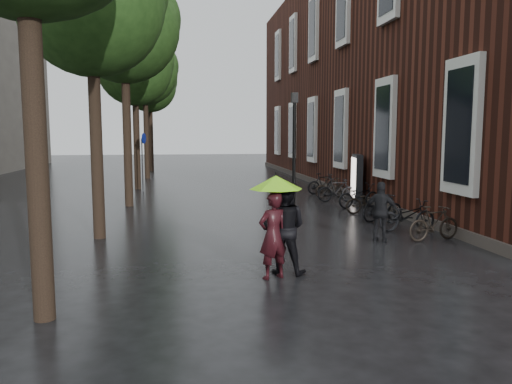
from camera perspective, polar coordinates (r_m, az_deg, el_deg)
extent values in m
plane|color=black|center=(7.55, 6.94, -15.30)|extent=(120.00, 120.00, 0.00)
cube|color=#38160F|center=(29.19, 16.99, 12.73)|extent=(10.00, 33.00, 12.00)
cube|color=silver|center=(14.28, 22.56, 6.95)|extent=(0.25, 1.60, 3.60)
cube|color=black|center=(14.23, 22.21, 6.97)|extent=(0.10, 1.20, 3.00)
cube|color=silver|center=(18.74, 14.59, 7.08)|extent=(0.25, 1.60, 3.60)
cube|color=black|center=(18.70, 14.30, 7.09)|extent=(0.10, 1.20, 3.00)
cube|color=silver|center=(23.42, 9.74, 7.10)|extent=(0.25, 1.60, 3.60)
cube|color=black|center=(23.39, 9.50, 7.11)|extent=(0.10, 1.20, 3.00)
cube|color=silver|center=(24.09, 10.01, 20.29)|extent=(0.25, 1.60, 3.60)
cube|color=black|center=(24.06, 9.77, 20.32)|extent=(0.10, 1.20, 3.00)
cube|color=silver|center=(28.21, 6.51, 7.09)|extent=(0.25, 1.60, 3.60)
cube|color=black|center=(28.18, 6.32, 7.09)|extent=(0.10, 1.20, 3.00)
cube|color=silver|center=(28.77, 6.67, 18.10)|extent=(0.25, 1.60, 3.60)
cube|color=black|center=(28.75, 6.47, 18.12)|extent=(0.10, 1.20, 3.00)
cube|color=silver|center=(33.06, 4.23, 7.06)|extent=(0.25, 1.60, 3.60)
cube|color=black|center=(33.04, 4.06, 7.06)|extent=(0.10, 1.20, 3.00)
cube|color=silver|center=(33.54, 4.32, 16.50)|extent=(0.25, 1.60, 3.60)
cube|color=black|center=(33.52, 4.14, 16.50)|extent=(0.10, 1.20, 3.00)
cube|color=silver|center=(37.95, 2.54, 7.03)|extent=(0.25, 1.60, 3.60)
cube|color=black|center=(37.93, 2.39, 7.04)|extent=(0.10, 1.20, 3.00)
cube|color=silver|center=(38.37, 2.58, 15.27)|extent=(0.25, 1.60, 3.60)
cube|color=black|center=(38.35, 2.43, 15.28)|extent=(0.10, 1.20, 3.00)
cube|color=#3F3833|center=(27.42, 7.28, 1.12)|extent=(0.40, 33.00, 0.30)
cylinder|color=black|center=(8.02, -23.74, 2.68)|extent=(0.32, 0.32, 4.68)
cylinder|color=black|center=(13.91, -17.74, 4.09)|extent=(0.32, 0.32, 4.51)
cylinder|color=black|center=(19.83, -14.48, 5.54)|extent=(0.32, 0.32, 4.95)
cylinder|color=black|center=(25.83, -13.47, 5.20)|extent=(0.32, 0.32, 4.40)
cylinder|color=black|center=(31.80, -12.41, 5.84)|extent=(0.32, 0.32, 4.79)
cylinder|color=black|center=(37.79, -11.90, 5.81)|extent=(0.32, 0.32, 4.57)
imported|color=black|center=(9.70, 1.95, -4.98)|extent=(0.73, 0.61, 1.71)
imported|color=black|center=(10.05, 3.23, -4.10)|extent=(1.11, 1.00, 1.87)
cylinder|color=black|center=(9.80, 2.26, -2.80)|extent=(0.02, 0.02, 1.34)
cone|color=#81E718|center=(9.71, 2.28, 1.11)|extent=(1.06, 1.06, 0.27)
cylinder|color=black|center=(9.70, 2.28, 2.14)|extent=(0.02, 0.02, 0.08)
imported|color=black|center=(13.33, 14.11, -2.23)|extent=(0.99, 0.81, 1.58)
imported|color=black|center=(13.93, 19.68, -3.39)|extent=(1.61, 0.74, 0.94)
imported|color=black|center=(15.08, 16.87, -2.57)|extent=(1.78, 0.73, 0.91)
imported|color=black|center=(16.41, 14.27, -1.75)|extent=(1.57, 0.76, 0.91)
imported|color=black|center=(17.92, 12.75, -1.06)|extent=(1.67, 0.60, 0.87)
imported|color=black|center=(19.27, 11.69, -0.40)|extent=(1.87, 1.01, 0.93)
imported|color=black|center=(20.75, 9.24, 0.22)|extent=(1.63, 0.46, 0.98)
imported|color=black|center=(22.03, 8.54, 0.52)|extent=(1.57, 0.75, 0.91)
imported|color=black|center=(23.34, 7.72, 0.96)|extent=(1.69, 0.77, 0.98)
cube|color=black|center=(20.77, 11.46, 1.53)|extent=(0.27, 1.30, 1.96)
cube|color=white|center=(20.71, 11.09, 1.66)|extent=(0.04, 1.09, 1.60)
cylinder|color=black|center=(17.37, 4.37, 3.90)|extent=(0.12, 0.12, 3.92)
cube|color=black|center=(17.39, 4.43, 10.69)|extent=(0.22, 0.22, 0.34)
sphere|color=#FFE5B2|center=(17.39, 4.43, 10.69)|extent=(0.18, 0.18, 0.18)
cylinder|color=#262628|center=(24.72, -12.86, 3.02)|extent=(0.06, 0.06, 2.56)
cylinder|color=navy|center=(24.67, -12.70, 6.00)|extent=(0.03, 0.51, 0.51)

